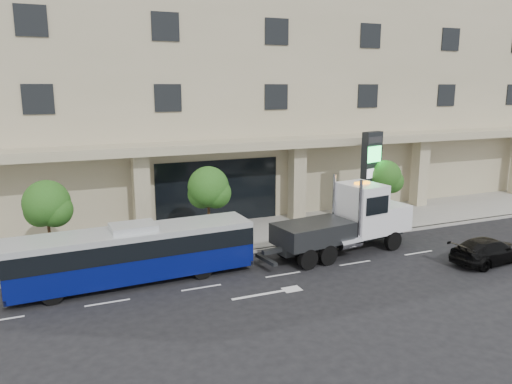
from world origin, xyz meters
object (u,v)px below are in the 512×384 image
at_px(city_bus, 134,253).
at_px(tow_truck, 349,221).
at_px(signage_pylon, 371,178).
at_px(black_sedan, 489,250).

height_order(city_bus, tow_truck, tow_truck).
relative_size(city_bus, signage_pylon, 1.86).
bearing_deg(city_bus, signage_pylon, 10.82).
xyz_separation_m(tow_truck, signage_pylon, (4.00, 3.81, 1.42)).
distance_m(city_bus, black_sedan, 17.31).
xyz_separation_m(city_bus, tow_truck, (11.18, -0.20, 0.30)).
height_order(tow_truck, signage_pylon, signage_pylon).
relative_size(tow_truck, signage_pylon, 1.56).
bearing_deg(city_bus, tow_truck, -3.57).
bearing_deg(tow_truck, black_sedan, -44.67).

